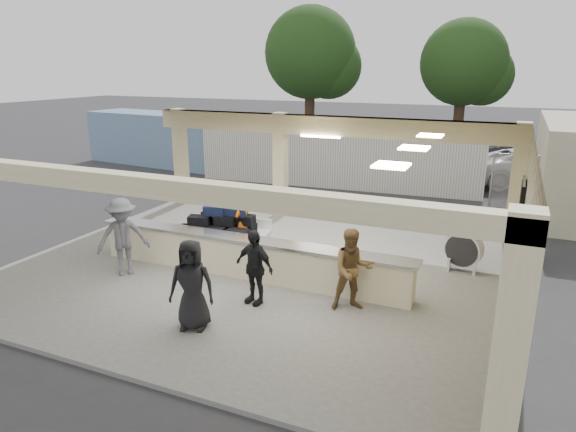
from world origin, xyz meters
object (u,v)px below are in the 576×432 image
at_px(drum_fan, 464,250).
at_px(container_white, 339,154).
at_px(passenger_b, 254,267).
at_px(car_white_a, 540,168).
at_px(passenger_c, 123,237).
at_px(car_dark, 513,161).
at_px(container_blue, 175,140).
at_px(luggage_cart, 220,229).
at_px(passenger_d, 192,285).
at_px(baggage_counter, 247,257).
at_px(passenger_a, 352,270).
at_px(baggage_handler, 243,223).

bearing_deg(drum_fan, container_white, 141.10).
distance_m(passenger_b, car_white_a, 16.25).
distance_m(passenger_c, container_white, 12.29).
xyz_separation_m(car_dark, container_blue, (-16.12, -4.22, 0.61)).
relative_size(luggage_cart, passenger_d, 1.41).
relative_size(baggage_counter, passenger_a, 4.69).
bearing_deg(container_blue, container_white, 2.03).
distance_m(drum_fan, container_blue, 17.81).
relative_size(baggage_counter, baggage_handler, 4.50).
bearing_deg(car_white_a, baggage_counter, 135.25).
distance_m(passenger_c, passenger_d, 3.42).
distance_m(baggage_handler, passenger_d, 4.00).
relative_size(baggage_counter, luggage_cart, 3.24).
bearing_deg(baggage_handler, car_white_a, 152.54).
xyz_separation_m(car_white_a, car_dark, (-1.08, 2.04, -0.10)).
distance_m(passenger_a, passenger_d, 3.27).
height_order(luggage_cart, container_blue, container_blue).
height_order(passenger_a, car_white_a, passenger_a).
height_order(baggage_handler, passenger_c, passenger_c).
xyz_separation_m(baggage_handler, passenger_a, (3.57, -1.86, -0.04)).
bearing_deg(container_blue, luggage_cart, -43.82).
xyz_separation_m(passenger_a, passenger_b, (-1.99, -0.57, -0.05)).
bearing_deg(passenger_a, passenger_c, 156.04).
height_order(passenger_b, container_white, container_white).
height_order(luggage_cart, passenger_a, passenger_a).
relative_size(drum_fan, container_white, 0.08).
xyz_separation_m(baggage_counter, passenger_a, (2.82, -0.64, 0.39)).
xyz_separation_m(car_dark, container_white, (-7.03, -4.84, 0.60)).
bearing_deg(passenger_a, passenger_b, 167.54).
distance_m(passenger_b, passenger_d, 1.56).
height_order(passenger_a, passenger_c, passenger_c).
bearing_deg(passenger_c, drum_fan, -21.80).
height_order(drum_fan, container_white, container_white).
relative_size(luggage_cart, container_white, 0.21).
bearing_deg(passenger_c, passenger_d, -74.59).
bearing_deg(luggage_cart, baggage_counter, -44.92).
relative_size(baggage_counter, car_white_a, 1.45).
relative_size(car_white_a, container_white, 0.47).
bearing_deg(baggage_counter, baggage_handler, 121.50).
bearing_deg(passenger_d, container_white, 79.66).
xyz_separation_m(passenger_d, container_white, (-1.60, 13.78, 0.31)).
xyz_separation_m(passenger_c, car_dark, (8.47, 17.04, -0.35)).
xyz_separation_m(luggage_cart, car_white_a, (8.09, 12.94, -0.03)).
distance_m(baggage_handler, car_dark, 16.09).
height_order(baggage_counter, container_white, container_white).
bearing_deg(luggage_cart, container_blue, 121.91).
xyz_separation_m(baggage_counter, container_blue, (-10.45, 11.75, 0.74)).
bearing_deg(drum_fan, luggage_cart, -150.24).
xyz_separation_m(baggage_counter, drum_fan, (4.74, 2.49, 0.06)).
bearing_deg(drum_fan, baggage_counter, -136.40).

